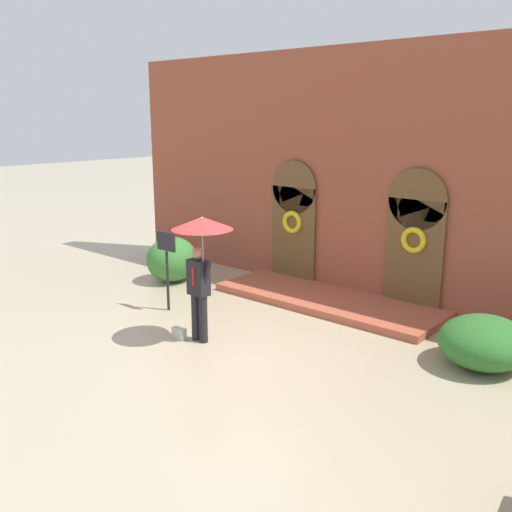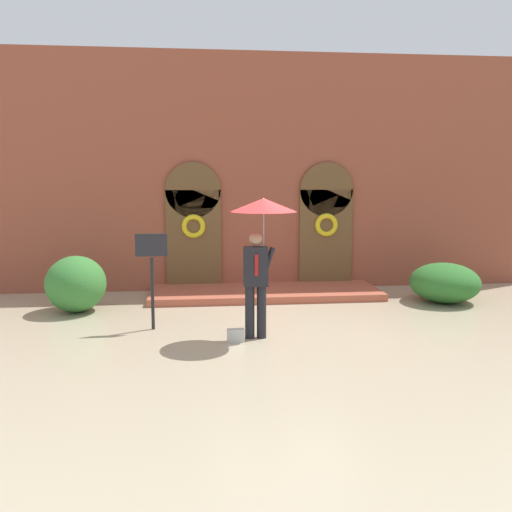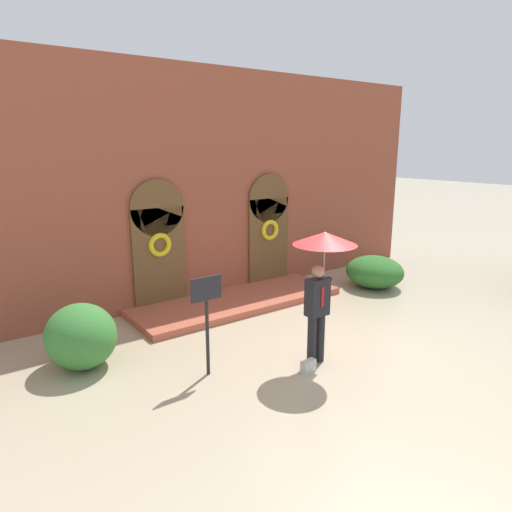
% 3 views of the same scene
% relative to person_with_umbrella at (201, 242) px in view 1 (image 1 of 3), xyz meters
% --- Properties ---
extents(ground_plane, '(80.00, 80.00, 0.00)m').
position_rel_person_with_umbrella_xyz_m(ground_plane, '(0.48, 0.31, -1.91)').
color(ground_plane, tan).
extents(building_facade, '(14.00, 2.30, 5.60)m').
position_rel_person_with_umbrella_xyz_m(building_facade, '(0.48, 4.46, 0.77)').
color(building_facade, brown).
rests_on(building_facade, ground).
extents(person_with_umbrella, '(1.10, 1.10, 2.36)m').
position_rel_person_with_umbrella_xyz_m(person_with_umbrella, '(0.00, 0.00, 0.00)').
color(person_with_umbrella, black).
rests_on(person_with_umbrella, ground).
extents(handbag, '(0.29, 0.14, 0.22)m').
position_rel_person_with_umbrella_xyz_m(handbag, '(-0.45, -0.20, -1.80)').
color(handbag, '#B7B7B2').
rests_on(handbag, ground).
extents(sign_post, '(0.56, 0.06, 1.72)m').
position_rel_person_with_umbrella_xyz_m(sign_post, '(-1.86, 0.76, -0.75)').
color(sign_post, black).
rests_on(sign_post, ground).
extents(shrub_left, '(1.20, 1.32, 1.13)m').
position_rel_person_with_umbrella_xyz_m(shrub_left, '(-3.49, 2.30, -1.35)').
color(shrub_left, '#387A33').
rests_on(shrub_left, ground).
extents(shrub_right, '(1.49, 1.58, 0.85)m').
position_rel_person_with_umbrella_xyz_m(shrub_right, '(4.30, 2.34, -1.49)').
color(shrub_right, '#2D6B28').
rests_on(shrub_right, ground).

